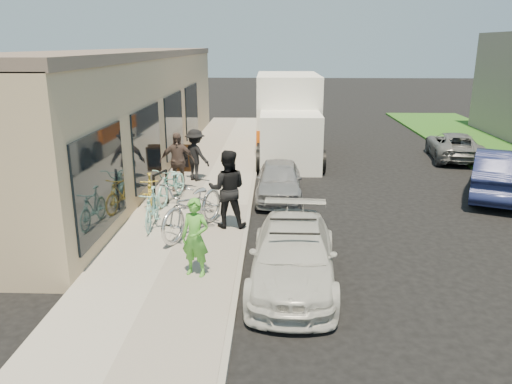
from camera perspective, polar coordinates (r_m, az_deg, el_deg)
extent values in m
plane|color=black|center=(11.08, 0.81, -7.02)|extent=(120.00, 120.00, 0.00)
cube|color=#A09A90|center=(14.04, -7.07, -1.66)|extent=(3.00, 34.00, 0.15)
cube|color=gray|center=(13.88, -0.74, -1.79)|extent=(0.12, 34.00, 0.13)
cube|color=tan|center=(19.12, -14.66, 8.71)|extent=(3.50, 20.00, 4.00)
cube|color=#68594F|center=(18.97, -15.14, 15.00)|extent=(3.60, 20.00, 0.25)
cube|color=black|center=(11.18, -17.29, 1.11)|extent=(0.06, 3.00, 2.20)
cube|color=black|center=(14.91, -12.32, 5.22)|extent=(0.06, 3.00, 2.20)
cube|color=black|center=(18.75, -9.34, 7.64)|extent=(0.06, 3.00, 2.20)
cube|color=black|center=(22.64, -7.36, 9.23)|extent=(0.06, 3.00, 2.20)
cylinder|color=black|center=(13.52, -11.53, -0.14)|extent=(0.07, 0.07, 0.95)
cylinder|color=black|center=(14.04, -10.15, 0.56)|extent=(0.07, 0.07, 0.95)
cylinder|color=black|center=(13.65, -10.94, 2.14)|extent=(0.27, 0.62, 0.07)
cube|color=black|center=(17.46, -8.45, 3.71)|extent=(0.57, 0.28, 0.90)
cube|color=black|center=(17.77, -8.15, 3.94)|extent=(0.57, 0.28, 0.90)
cube|color=black|center=(17.42, -8.48, 3.83)|extent=(0.45, 0.19, 0.64)
imported|color=silver|center=(9.60, 4.27, -7.18)|extent=(1.81, 4.03, 1.15)
cylinder|color=black|center=(8.98, 4.44, -4.82)|extent=(0.91, 0.04, 0.04)
cylinder|color=black|center=(9.70, 4.28, -3.18)|extent=(0.91, 0.04, 0.04)
imported|color=#9FA0A5|center=(14.80, 2.64, 1.39)|extent=(1.40, 3.34, 1.13)
cube|color=white|center=(18.16, 3.93, 5.71)|extent=(2.19, 2.19, 2.06)
cube|color=black|center=(18.08, 3.96, 7.05)|extent=(2.00, 0.09, 0.97)
cube|color=white|center=(21.26, 3.60, 9.07)|extent=(2.55, 4.58, 3.14)
cube|color=#EC5E0D|center=(21.36, 3.57, 7.20)|extent=(2.57, 4.60, 0.60)
cylinder|color=black|center=(17.74, 0.47, 3.52)|extent=(0.28, 0.87, 0.87)
cylinder|color=black|center=(17.84, 7.45, 3.45)|extent=(0.28, 0.87, 0.87)
cylinder|color=black|center=(18.90, 0.53, 4.33)|extent=(0.28, 0.87, 0.87)
cylinder|color=black|center=(18.99, 7.09, 4.27)|extent=(0.28, 0.87, 0.87)
cylinder|color=black|center=(22.93, 0.69, 6.50)|extent=(0.28, 0.87, 0.87)
cylinder|color=black|center=(23.01, 6.12, 6.45)|extent=(0.28, 0.87, 0.87)
imported|color=#19204B|center=(16.67, 26.25, 1.96)|extent=(3.13, 4.62, 1.44)
imported|color=#5D6062|center=(21.47, 21.67, 4.93)|extent=(2.33, 4.09, 1.08)
imported|color=silver|center=(11.71, -7.13, -1.60)|extent=(1.78, 2.65, 1.32)
imported|color=#51AA38|center=(9.55, -6.96, -5.18)|extent=(0.64, 0.51, 1.53)
imported|color=black|center=(11.97, -3.29, 0.35)|extent=(0.93, 0.73, 1.90)
imported|color=#94DDD3|center=(12.33, -11.81, -1.82)|extent=(0.51, 1.59, 0.94)
imported|color=#94DDD3|center=(14.27, -9.60, 0.97)|extent=(1.00, 2.01, 1.01)
imported|color=gold|center=(13.53, -12.00, -0.12)|extent=(0.81, 1.67, 0.97)
imported|color=black|center=(16.28, -6.93, 4.22)|extent=(1.24, 1.14, 1.68)
imported|color=brown|center=(15.24, -8.99, 3.47)|extent=(1.08, 0.53, 1.77)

